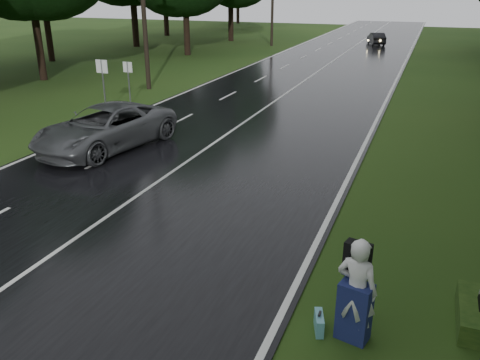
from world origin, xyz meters
name	(u,v)px	position (x,y,z in m)	size (l,w,h in m)	color
ground	(2,291)	(0.00, 0.00, 0.00)	(160.00, 160.00, 0.00)	#264113
road	(277,100)	(0.00, 20.00, 0.02)	(12.00, 140.00, 0.04)	black
lane_center	(277,100)	(0.00, 20.00, 0.04)	(0.12, 140.00, 0.01)	silver
grey_car	(105,128)	(-3.69, 9.05, 0.88)	(2.79, 6.05, 1.68)	#4B4D50
far_car	(376,38)	(1.91, 50.70, 0.68)	(1.35, 3.87, 1.28)	black
hitchhiker	(356,293)	(7.19, 1.19, 0.95)	(0.84, 0.79, 2.06)	silver
suitcase	(319,323)	(6.58, 1.13, 0.18)	(0.14, 0.50, 0.36)	#569AA6
utility_pole_mid	(149,89)	(-8.50, 20.29, 0.00)	(1.80, 0.28, 10.80)	black
utility_pole_far	(271,46)	(-8.50, 45.78, 0.00)	(1.80, 0.28, 10.11)	black
road_sign_a	(107,113)	(-7.20, 13.95, 0.00)	(0.64, 0.10, 2.68)	white
road_sign_b	(131,104)	(-7.20, 16.18, 0.00)	(0.55, 0.10, 2.28)	white
tree_left_d	(44,80)	(-16.93, 20.49, 0.00)	(9.67, 9.67, 15.10)	black
tree_left_e	(188,55)	(-13.57, 35.78, 0.00)	(8.69, 8.69, 13.58)	black
tree_left_f	(231,41)	(-14.52, 48.98, 0.00)	(9.41, 9.41, 14.70)	black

